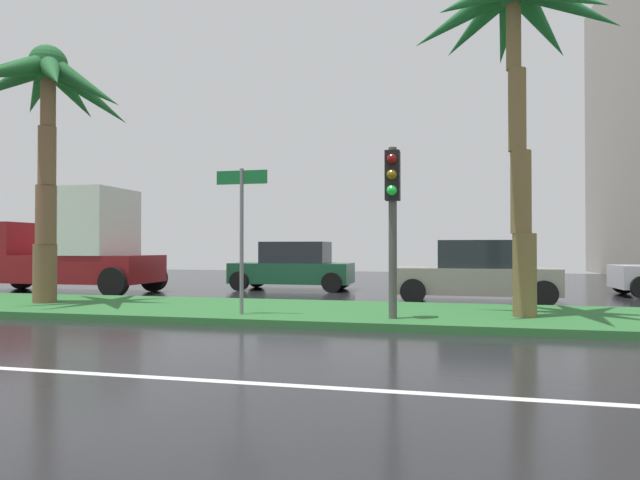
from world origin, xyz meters
name	(u,v)px	position (x,y,z in m)	size (l,w,h in m)	color
ground_plane	(275,311)	(0.00, 9.00, -0.05)	(90.00, 42.00, 0.10)	black
near_lane_divider_stripe	(98,374)	(0.00, 2.00, 0.00)	(81.00, 0.14, 0.01)	white
median_strip	(262,311)	(0.00, 8.00, 0.07)	(85.50, 4.00, 0.15)	#2D6B33
palm_tree_mid_left	(46,101)	(-5.55, 7.72, 5.16)	(4.35, 4.44, 6.38)	brown
palm_tree_centre_left	(514,29)	(5.46, 7.72, 5.94)	(4.24, 4.27, 7.16)	brown
traffic_signal_median_right	(393,200)	(3.10, 6.74, 2.43)	(0.28, 0.43, 3.31)	#4C4C47
street_name_sign	(242,220)	(0.00, 6.73, 2.08)	(1.10, 0.08, 3.00)	slate
box_truck_lead	(65,247)	(-8.39, 12.07, 1.55)	(6.40, 2.64, 3.46)	maroon
car_in_traffic_leading	(293,267)	(-1.23, 14.97, 0.83)	(4.30, 2.02, 1.72)	#195133
car_in_traffic_second	(477,272)	(4.94, 11.87, 0.83)	(4.30, 2.02, 1.72)	gray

